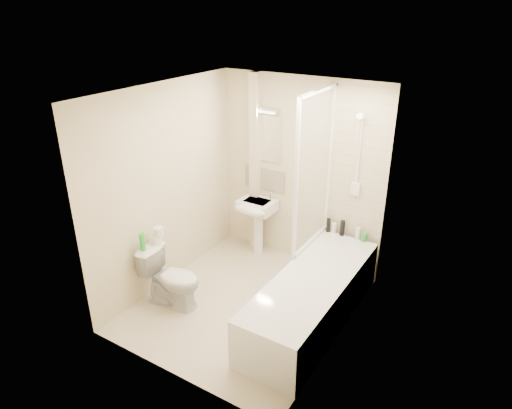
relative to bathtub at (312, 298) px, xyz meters
The scene contains 24 objects.
floor 0.81m from the bathtub, behind, with size 2.50×2.50×0.00m, color beige.
wall_back 1.63m from the bathtub, 123.66° to the left, with size 2.20×0.02×2.40m, color beige.
wall_left 2.07m from the bathtub, behind, with size 0.02×2.50×2.40m, color beige.
wall_right 0.98m from the bathtub, 19.49° to the right, with size 0.02×2.50×2.40m, color beige.
ceiling 2.24m from the bathtub, behind, with size 2.20×2.50×0.02m, color white.
tile_back 1.59m from the bathtub, 90.00° to the left, with size 0.70×0.01×1.75m, color beige.
tile_right 1.19m from the bathtub, ahead, with size 0.01×2.10×1.75m, color beige.
pipe_boxing 1.96m from the bathtub, 142.11° to the left, with size 0.12×0.12×2.40m, color beige.
splashback 1.84m from the bathtub, 138.35° to the left, with size 0.60×0.01×0.30m, color beige.
mirror 2.12m from the bathtub, 138.40° to the left, with size 0.46×0.01×0.60m, color white.
strip_light 2.35m from the bathtub, 139.00° to the left, with size 0.42×0.07×0.07m, color silver.
bathtub is the anchor object (origin of this frame).
shower_screen 1.39m from the bathtub, 117.43° to the left, with size 0.04×0.92×1.80m.
shower_fixture 1.65m from the bathtub, 90.09° to the left, with size 0.10×0.16×0.99m.
pedestal_sink 1.58m from the bathtub, 144.66° to the left, with size 0.46×0.45×0.90m.
bottle_black_a 1.13m from the bathtub, 105.46° to the left, with size 0.05×0.05×0.18m, color black.
bottle_white_a 1.11m from the bathtub, 101.56° to the left, with size 0.06×0.06×0.13m, color white.
bottle_black_b 1.10m from the bathtub, 95.68° to the left, with size 0.06×0.06×0.20m, color black.
bottle_white_b 1.09m from the bathtub, 84.75° to the left, with size 0.05×0.05×0.16m, color silver.
bottle_green 1.10m from the bathtub, 80.42° to the left, with size 0.07×0.07×0.10m, color green.
toilet 1.57m from the bathtub, 159.63° to the right, with size 0.71×0.47×0.68m, color white.
toilet_roll_lower 1.83m from the bathtub, 164.24° to the right, with size 0.12×0.12×0.09m, color white.
toilet_roll_upper 1.83m from the bathtub, 164.90° to the right, with size 0.11×0.11×0.10m, color white.
green_bottle 1.92m from the bathtub, 158.71° to the right, with size 0.06×0.06×0.20m, color green.
Camera 1 is at (2.35, -3.59, 3.19)m, focal length 32.00 mm.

